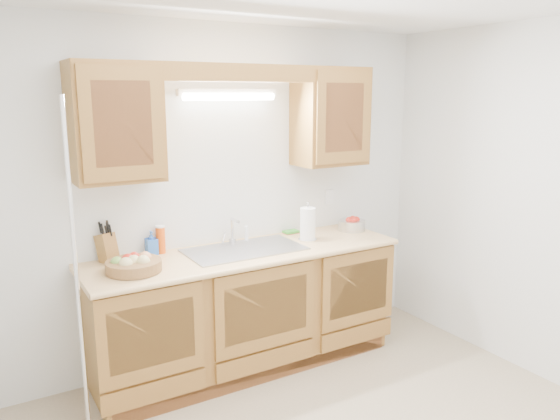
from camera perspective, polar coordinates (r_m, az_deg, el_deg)
room at (r=2.86m, az=7.23°, el=-3.29°), size 3.52×3.50×2.50m
base_cabinets at (r=4.09m, az=-3.61°, el=-10.41°), size 2.20×0.60×0.86m
countertop at (r=3.93m, az=-3.59°, el=-4.54°), size 2.30×0.63×0.04m
upper_cabinet_left at (r=3.62m, az=-16.83°, el=8.75°), size 0.55×0.33×0.75m
upper_cabinet_right at (r=4.33m, az=5.26°, el=9.69°), size 0.55×0.33×0.75m
valance at (r=3.77m, az=-3.89°, el=14.14°), size 2.20×0.05×0.12m
fluorescent_fixture at (r=3.97m, az=-5.37°, el=11.95°), size 0.76×0.08×0.08m
sink at (r=3.96m, az=-3.72°, el=-5.19°), size 0.84×0.46×0.36m
wire_shelf_pole at (r=3.30m, az=-20.49°, el=-6.40°), size 0.03×0.03×2.00m
outlet_plate at (r=4.61m, az=5.16°, el=1.37°), size 0.08×0.01×0.12m
fruit_basket at (r=3.58m, az=-15.07°, el=-5.50°), size 0.43×0.43×0.11m
knife_block at (r=3.82m, az=-17.64°, el=-3.70°), size 0.14×0.18×0.29m
orange_canister at (r=3.93m, az=-12.37°, el=-3.01°), size 0.08×0.08×0.20m
soap_bottle at (r=3.91m, az=-13.29°, el=-3.35°), size 0.08×0.08×0.17m
sponge at (r=4.39m, az=1.15°, el=-2.32°), size 0.12×0.08×0.03m
paper_towel at (r=4.17m, az=2.91°, el=-1.51°), size 0.14×0.14×0.30m
apple_bowl at (r=4.52m, az=7.50°, el=-1.49°), size 0.29×0.29×0.12m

